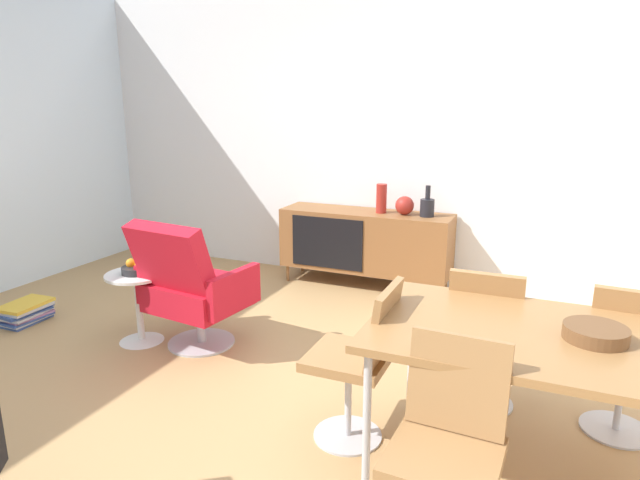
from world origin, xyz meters
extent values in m
plane|color=tan|center=(0.00, 0.00, 0.00)|extent=(8.32, 8.32, 0.00)
cube|color=white|center=(0.00, 2.60, 1.40)|extent=(6.80, 0.12, 2.80)
cube|color=brown|center=(-0.13, 2.30, 0.44)|extent=(1.60, 0.44, 0.56)
cube|color=black|center=(-0.43, 2.08, 0.44)|extent=(0.70, 0.01, 0.48)
cylinder|color=brown|center=(-0.87, 2.13, 0.08)|extent=(0.03, 0.03, 0.16)
cylinder|color=brown|center=(0.61, 2.13, 0.08)|extent=(0.03, 0.03, 0.16)
cylinder|color=brown|center=(-0.87, 2.47, 0.08)|extent=(0.03, 0.03, 0.16)
cylinder|color=brown|center=(0.61, 2.47, 0.08)|extent=(0.03, 0.03, 0.16)
cylinder|color=black|center=(0.44, 2.30, 0.80)|extent=(0.13, 0.13, 0.15)
cylinder|color=black|center=(0.44, 2.30, 0.94)|extent=(0.04, 0.04, 0.12)
ellipsoid|color=maroon|center=(0.24, 2.30, 0.80)|extent=(0.17, 0.17, 0.17)
cylinder|color=maroon|center=(0.02, 2.30, 0.85)|extent=(0.10, 0.10, 0.27)
cube|color=olive|center=(1.54, -0.06, 0.72)|extent=(1.60, 0.90, 0.04)
cylinder|color=#B7B7BC|center=(0.82, -0.45, 0.35)|extent=(0.04, 0.04, 0.70)
cylinder|color=#B7B7BC|center=(0.82, 0.33, 0.35)|extent=(0.04, 0.04, 0.70)
cylinder|color=brown|center=(1.68, -0.04, 0.77)|extent=(0.26, 0.26, 0.06)
cube|color=#9E7042|center=(0.59, -0.06, 0.45)|extent=(0.40, 0.40, 0.05)
cube|color=#9E7042|center=(0.77, -0.06, 0.67)|extent=(0.09, 0.38, 0.38)
cylinder|color=#B7B7BC|center=(0.59, -0.06, 0.21)|extent=(0.04, 0.04, 0.42)
cylinder|color=#B7B7BC|center=(0.59, -0.06, 0.01)|extent=(0.36, 0.36, 0.01)
cube|color=#9E7042|center=(1.89, 0.56, 0.45)|extent=(0.42, 0.42, 0.05)
cube|color=#9E7042|center=(1.88, 0.38, 0.67)|extent=(0.38, 0.11, 0.38)
cylinder|color=#B7B7BC|center=(1.89, 0.56, 0.21)|extent=(0.04, 0.04, 0.42)
cylinder|color=#B7B7BC|center=(1.89, 0.56, 0.01)|extent=(0.36, 0.36, 0.01)
cube|color=#9E7042|center=(1.19, -0.68, 0.45)|extent=(0.42, 0.42, 0.05)
cube|color=#9E7042|center=(1.20, -0.50, 0.67)|extent=(0.38, 0.10, 0.38)
cube|color=#9E7042|center=(1.19, 0.56, 0.45)|extent=(0.40, 0.40, 0.05)
cube|color=#9E7042|center=(1.19, 0.38, 0.67)|extent=(0.38, 0.09, 0.38)
cylinder|color=#B7B7BC|center=(1.19, 0.56, 0.21)|extent=(0.04, 0.04, 0.42)
cylinder|color=#B7B7BC|center=(1.19, 0.56, 0.01)|extent=(0.36, 0.36, 0.01)
cube|color=red|center=(-0.79, 0.59, 0.38)|extent=(0.66, 0.63, 0.20)
cube|color=red|center=(-0.82, 0.35, 0.69)|extent=(0.63, 0.34, 0.51)
cube|color=red|center=(-0.47, 0.55, 0.46)|extent=(0.12, 0.51, 0.28)
cube|color=red|center=(-1.12, 0.63, 0.46)|extent=(0.12, 0.51, 0.28)
cylinder|color=#B7B7BC|center=(-0.79, 0.59, 0.14)|extent=(0.06, 0.06, 0.28)
cylinder|color=#B7B7BC|center=(-0.79, 0.59, 0.01)|extent=(0.48, 0.48, 0.02)
cylinder|color=white|center=(-1.22, 0.45, 0.51)|extent=(0.44, 0.44, 0.02)
cylinder|color=white|center=(-1.22, 0.45, 0.25)|extent=(0.05, 0.05, 0.50)
cone|color=white|center=(-1.22, 0.45, 0.01)|extent=(0.32, 0.32, 0.02)
cylinder|color=#262628|center=(-1.22, 0.45, 0.55)|extent=(0.20, 0.20, 0.05)
sphere|color=orange|center=(-1.18, 0.45, 0.59)|extent=(0.07, 0.07, 0.07)
sphere|color=orange|center=(-1.26, 0.45, 0.59)|extent=(0.07, 0.07, 0.07)
cube|color=#334C8C|center=(-2.34, 0.36, 0.01)|extent=(0.28, 0.35, 0.02)
cube|color=#B2B2B7|center=(-2.32, 0.35, 0.03)|extent=(0.26, 0.35, 0.01)
cube|color=#334C8C|center=(-2.31, 0.35, 0.04)|extent=(0.27, 0.37, 0.01)
cube|color=#99668C|center=(-2.34, 0.37, 0.06)|extent=(0.32, 0.36, 0.02)
cube|color=#B2B2B7|center=(-2.32, 0.35, 0.08)|extent=(0.28, 0.37, 0.02)
cube|color=#334C8C|center=(-2.34, 0.35, 0.09)|extent=(0.31, 0.39, 0.01)
cube|color=#334C8C|center=(-2.34, 0.36, 0.10)|extent=(0.28, 0.39, 0.02)
cube|color=#B2B2B7|center=(-2.31, 0.36, 0.12)|extent=(0.27, 0.35, 0.02)
cube|color=gold|center=(-2.31, 0.36, 0.15)|extent=(0.28, 0.39, 0.03)
camera|label=1|loc=(1.46, -2.45, 1.71)|focal=30.70mm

